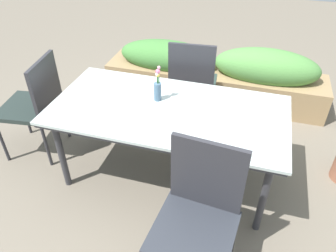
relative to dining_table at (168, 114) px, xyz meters
name	(u,v)px	position (x,y,z in m)	size (l,w,h in m)	color
ground_plane	(176,173)	(0.06, 0.04, -0.65)	(12.00, 12.00, 0.00)	#756B5B
dining_table	(168,114)	(0.00, 0.00, 0.00)	(1.81, 0.91, 0.71)	silver
chair_near_right	(199,212)	(0.41, -0.77, -0.10)	(0.51, 0.51, 0.98)	#2E3139
chair_end_left	(35,102)	(-1.22, 0.01, -0.11)	(0.52, 0.52, 0.94)	#25302D
chair_far_side	(192,80)	(0.02, 0.77, -0.11)	(0.48, 0.48, 0.97)	#2B3C36
flower_vase	(158,87)	(-0.11, 0.10, 0.17)	(0.06, 0.06, 0.29)	slate
planter_box	(215,74)	(0.15, 1.41, -0.34)	(2.52, 0.51, 0.68)	#9E7F56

